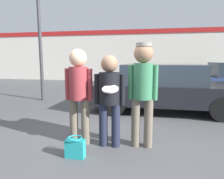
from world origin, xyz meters
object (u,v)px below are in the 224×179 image
handbag (75,148)px  person_left (79,89)px  person_middle_with_frisbee (110,94)px  person_right (143,85)px  shrub (213,75)px  parked_car_near (163,87)px

handbag → person_left: bearing=102.4°
person_middle_with_frisbee → person_right: 0.58m
person_left → person_middle_with_frisbee: bearing=-1.7°
person_left → person_middle_with_frisbee: 0.56m
handbag → person_middle_with_frisbee: bearing=50.0°
shrub → person_left: bearing=-116.8°
person_left → parked_car_near: bearing=59.5°
person_left → person_middle_with_frisbee: (0.56, -0.02, -0.07)m
person_middle_with_frisbee → shrub: (4.47, 9.98, -0.39)m
parked_car_near → shrub: bearing=64.7°
shrub → handbag: 11.60m
person_left → person_right: size_ratio=0.95×
handbag → parked_car_near: bearing=65.5°
handbag → person_right: bearing=31.7°
person_left → handbag: (0.12, -0.54, -0.85)m
person_right → handbag: bearing=-148.3°
person_middle_with_frisbee → parked_car_near: size_ratio=0.36×
person_middle_with_frisbee → handbag: 1.04m
person_middle_with_frisbee → shrub: bearing=65.9°
person_left → handbag: bearing=-77.6°
person_left → shrub: person_left is taller
person_left → handbag: person_left is taller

